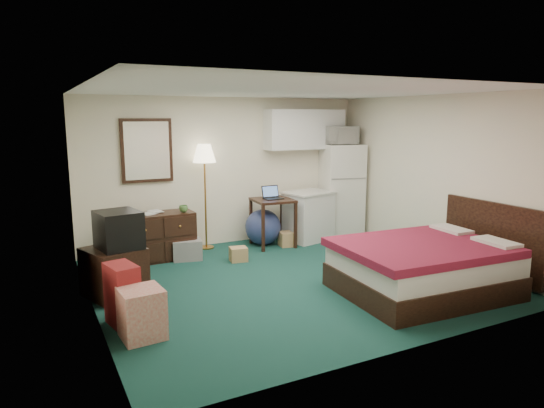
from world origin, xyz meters
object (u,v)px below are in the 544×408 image
kitchen_counter (308,217)px  floor_lamp (205,197)px  bed (423,268)px  tv_stand (114,272)px  dresser (159,236)px  desk (273,223)px  suitcase (122,295)px  fridge (341,190)px

kitchen_counter → floor_lamp: bearing=156.6°
bed → tv_stand: bearing=158.0°
kitchen_counter → tv_stand: size_ratio=1.29×
dresser → bed: size_ratio=0.54×
floor_lamp → tv_stand: bearing=-137.9°
desk → dresser: bearing=-177.7°
desk → bed: size_ratio=0.41×
tv_stand → suitcase: (-0.07, -0.94, 0.03)m
kitchen_counter → fridge: (0.79, 0.14, 0.42)m
dresser → bed: 3.89m
fridge → suitcase: bearing=-139.2°
dresser → tv_stand: bearing=-125.6°
dresser → desk: desk is taller
kitchen_counter → suitcase: (-3.61, -2.20, -0.09)m
floor_lamp → fridge: bearing=-3.8°
fridge → bed: size_ratio=0.85×
dresser → tv_stand: size_ratio=1.63×
dresser → tv_stand: dresser is taller
desk → floor_lamp: bearing=165.1°
kitchen_counter → bed: kitchen_counter is taller
desk → bed: bearing=-72.7°
floor_lamp → desk: floor_lamp is taller
desk → bed: desk is taller
tv_stand → fridge: bearing=-1.9°
dresser → kitchen_counter: kitchen_counter is taller
bed → suitcase: 3.58m
floor_lamp → tv_stand: floor_lamp is taller
fridge → tv_stand: fridge is taller
desk → kitchen_counter: 0.74m
desk → bed: (0.64, -2.85, -0.09)m
bed → fridge: bearing=77.3°
dresser → bed: dresser is taller
floor_lamp → tv_stand: 2.42m
floor_lamp → tv_stand: size_ratio=2.65×
floor_lamp → kitchen_counter: floor_lamp is taller
dresser → suitcase: 2.41m
kitchen_counter → suitcase: kitchen_counter is taller
desk → kitchen_counter: kitchen_counter is taller
desk → suitcase: size_ratio=1.22×
floor_lamp → desk: bearing=-19.6°
desk → fridge: (1.53, 0.21, 0.43)m
floor_lamp → bed: (1.70, -3.23, -0.55)m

